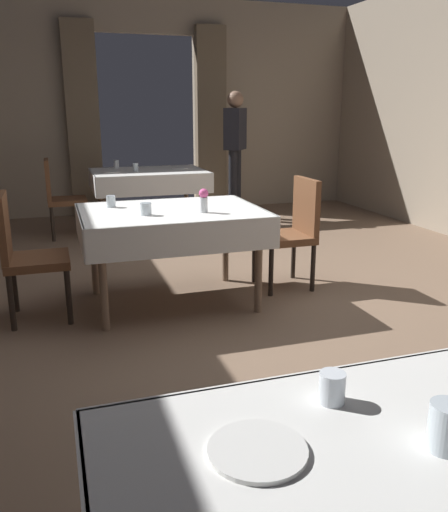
{
  "coord_description": "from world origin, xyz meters",
  "views": [
    {
      "loc": [
        -1.38,
        -3.69,
        1.49
      ],
      "look_at": [
        -0.15,
        0.11,
        0.37
      ],
      "focal_mm": 37.09,
      "sensor_mm": 36.0,
      "label": 1
    }
  ],
  "objects": [
    {
      "name": "chair_far_left",
      "position": [
        -1.32,
        2.79,
        0.52
      ],
      "size": [
        0.44,
        0.44,
        0.93
      ],
      "color": "black",
      "rests_on": "ground"
    },
    {
      "name": "glass_mid_c",
      "position": [
        -0.76,
        0.05,
        0.79
      ],
      "size": [
        0.08,
        0.08,
        0.09
      ],
      "primitive_type": "cylinder",
      "color": "silver",
      "rests_on": "dining_table_mid"
    },
    {
      "name": "plate_far_a",
      "position": [
        -0.71,
        2.83,
        0.76
      ],
      "size": [
        0.23,
        0.23,
        0.01
      ],
      "primitive_type": "cylinder",
      "color": "white",
      "rests_on": "dining_table_far"
    },
    {
      "name": "chair_mid_right",
      "position": [
        0.52,
        0.3,
        0.52
      ],
      "size": [
        0.45,
        0.44,
        0.93
      ],
      "color": "black",
      "rests_on": "ground"
    },
    {
      "name": "glass_mid_b",
      "position": [
        -0.97,
        0.45,
        0.8
      ],
      "size": [
        0.07,
        0.07,
        0.09
      ],
      "primitive_type": "cylinder",
      "color": "silver",
      "rests_on": "dining_table_mid"
    },
    {
      "name": "person_waiter_by_doorway",
      "position": [
        1.03,
        3.28,
        1.02
      ],
      "size": [
        0.39,
        0.42,
        1.72
      ],
      "color": "black",
      "rests_on": "ground"
    },
    {
      "name": "plate_far_d",
      "position": [
        0.17,
        2.98,
        0.76
      ],
      "size": [
        0.23,
        0.23,
        0.01
      ],
      "primitive_type": "cylinder",
      "color": "white",
      "rests_on": "dining_table_far"
    },
    {
      "name": "dining_table_mid",
      "position": [
        -0.55,
        0.21,
        0.67
      ],
      "size": [
        1.37,
        1.03,
        0.75
      ],
      "color": "#7A604C",
      "rests_on": "ground"
    },
    {
      "name": "dining_table_far",
      "position": [
        -0.24,
        2.9,
        0.67
      ],
      "size": [
        1.39,
        1.04,
        0.75
      ],
      "color": "#7A604C",
      "rests_on": "ground"
    },
    {
      "name": "glass_near_c",
      "position": [
        -0.74,
        -2.61,
        0.79
      ],
      "size": [
        0.07,
        0.07,
        0.08
      ],
      "primitive_type": "cylinder",
      "color": "silver",
      "rests_on": "dining_table_near"
    },
    {
      "name": "glass_near_b",
      "position": [
        -0.59,
        -2.86,
        0.81
      ],
      "size": [
        0.08,
        0.08,
        0.11
      ],
      "primitive_type": "cylinder",
      "color": "silver",
      "rests_on": "dining_table_near"
    },
    {
      "name": "plate_near_a",
      "position": [
        -1.0,
        -2.75,
        0.76
      ],
      "size": [
        0.23,
        0.23,
        0.01
      ],
      "primitive_type": "cylinder",
      "color": "white",
      "rests_on": "dining_table_near"
    },
    {
      "name": "wall_back",
      "position": [
        0.0,
        4.18,
        1.52
      ],
      "size": [
        6.4,
        0.27,
        3.0
      ],
      "color": "gray",
      "rests_on": "ground"
    },
    {
      "name": "glass_far_c",
      "position": [
        -0.59,
        3.26,
        0.8
      ],
      "size": [
        0.07,
        0.07,
        0.1
      ],
      "primitive_type": "cylinder",
      "color": "silver",
      "rests_on": "dining_table_far"
    },
    {
      "name": "ground",
      "position": [
        0.0,
        0.0,
        0.0
      ],
      "size": [
        10.08,
        10.08,
        0.0
      ],
      "primitive_type": "plane",
      "color": "#7A604C"
    },
    {
      "name": "flower_vase_mid",
      "position": [
        -0.34,
        0.02,
        0.85
      ],
      "size": [
        0.07,
        0.07,
        0.18
      ],
      "color": "silver",
      "rests_on": "dining_table_mid"
    },
    {
      "name": "glass_far_b",
      "position": [
        -0.41,
        2.82,
        0.8
      ],
      "size": [
        0.06,
        0.06,
        0.1
      ],
      "primitive_type": "cylinder",
      "color": "silver",
      "rests_on": "dining_table_far"
    },
    {
      "name": "chair_mid_left",
      "position": [
        -1.62,
        0.19,
        0.52
      ],
      "size": [
        0.44,
        0.44,
        0.93
      ],
      "color": "black",
      "rests_on": "ground"
    }
  ]
}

